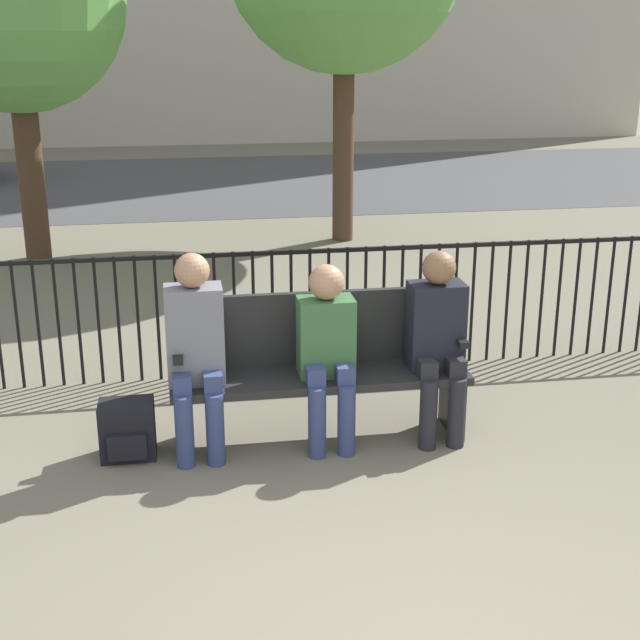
% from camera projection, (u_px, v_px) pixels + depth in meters
% --- Properties ---
extents(park_bench, '(1.84, 0.45, 0.92)m').
position_uv_depth(park_bench, '(318.00, 362.00, 5.56)').
color(park_bench, black).
rests_on(park_bench, ground).
extents(seated_person_0, '(0.34, 0.39, 1.25)m').
position_uv_depth(seated_person_0, '(195.00, 345.00, 5.27)').
color(seated_person_0, navy).
rests_on(seated_person_0, ground).
extents(seated_person_1, '(0.34, 0.39, 1.15)m').
position_uv_depth(seated_person_1, '(327.00, 346.00, 5.40)').
color(seated_person_1, navy).
rests_on(seated_person_1, ground).
extents(seated_person_2, '(0.34, 0.39, 1.21)m').
position_uv_depth(seated_person_2, '(437.00, 336.00, 5.50)').
color(seated_person_2, black).
rests_on(seated_person_2, ground).
extents(backpack, '(0.33, 0.27, 0.35)m').
position_uv_depth(backpack, '(128.00, 430.00, 5.38)').
color(backpack, black).
rests_on(backpack, ground).
extents(fence_railing, '(9.01, 0.03, 0.95)m').
position_uv_depth(fence_railing, '(292.00, 301.00, 6.58)').
color(fence_railing, black).
rests_on(fence_railing, ground).
extents(tree_1, '(2.29, 2.29, 3.89)m').
position_uv_depth(tree_1, '(13.00, 2.00, 9.16)').
color(tree_1, '#422D1E').
rests_on(tree_1, ground).
extents(street_surface, '(24.00, 6.00, 0.01)m').
position_uv_depth(street_surface, '(225.00, 182.00, 14.82)').
color(street_surface, '#3D3D3F').
rests_on(street_surface, ground).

